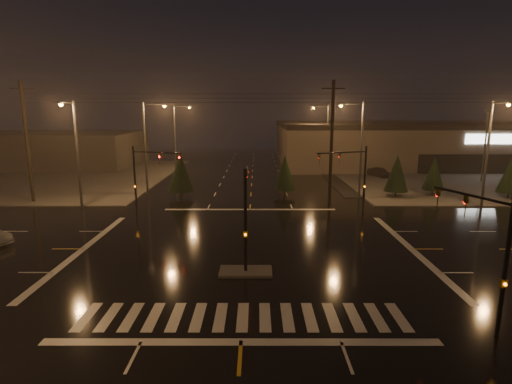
% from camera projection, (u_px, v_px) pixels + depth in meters
% --- Properties ---
extents(ground, '(140.00, 140.00, 0.00)m').
position_uv_depth(ground, '(247.00, 249.00, 26.70)').
color(ground, black).
rests_on(ground, ground).
extents(sidewalk_ne, '(36.00, 36.00, 0.12)m').
position_uv_depth(sidewalk_ne, '(465.00, 177.00, 56.05)').
color(sidewalk_ne, '#46443F').
rests_on(sidewalk_ne, ground).
extents(sidewalk_nw, '(36.00, 36.00, 0.12)m').
position_uv_depth(sidewalk_nw, '(39.00, 177.00, 56.13)').
color(sidewalk_nw, '#46443F').
rests_on(sidewalk_nw, ground).
extents(median_island, '(3.00, 1.60, 0.15)m').
position_uv_depth(median_island, '(246.00, 271.00, 22.76)').
color(median_island, '#46443F').
rests_on(median_island, ground).
extents(crosswalk, '(15.00, 2.60, 0.01)m').
position_uv_depth(crosswalk, '(243.00, 317.00, 17.87)').
color(crosswalk, beige).
rests_on(crosswalk, ground).
extents(stop_bar_near, '(16.00, 0.50, 0.01)m').
position_uv_depth(stop_bar_near, '(241.00, 342.00, 15.91)').
color(stop_bar_near, beige).
rests_on(stop_bar_near, ground).
extents(stop_bar_far, '(16.00, 0.50, 0.01)m').
position_uv_depth(stop_bar_far, '(250.00, 209.00, 37.48)').
color(stop_bar_far, beige).
rests_on(stop_bar_far, ground).
extents(parking_lot, '(50.00, 24.00, 0.08)m').
position_uv_depth(parking_lot, '(510.00, 179.00, 54.09)').
color(parking_lot, black).
rests_on(parking_lot, ground).
extents(retail_building, '(60.20, 28.30, 7.20)m').
position_uv_depth(retail_building, '(449.00, 141.00, 70.97)').
color(retail_building, brown).
rests_on(retail_building, ground).
extents(commercial_block, '(30.00, 18.00, 5.60)m').
position_uv_depth(commercial_block, '(46.00, 149.00, 67.35)').
color(commercial_block, '#3D3935').
rests_on(commercial_block, ground).
extents(signal_mast_median, '(0.25, 4.59, 6.00)m').
position_uv_depth(signal_mast_median, '(246.00, 205.00, 22.94)').
color(signal_mast_median, black).
rests_on(signal_mast_median, ground).
extents(signal_mast_ne, '(4.84, 1.86, 6.00)m').
position_uv_depth(signal_mast_ne, '(355.00, 171.00, 35.87)').
color(signal_mast_ne, black).
rests_on(signal_mast_ne, ground).
extents(signal_mast_nw, '(4.84, 1.86, 6.00)m').
position_uv_depth(signal_mast_nw, '(144.00, 171.00, 35.89)').
color(signal_mast_nw, black).
rests_on(signal_mast_nw, ground).
extents(signal_mast_se, '(1.55, 3.87, 6.00)m').
position_uv_depth(signal_mast_se, '(490.00, 243.00, 16.39)').
color(signal_mast_se, black).
rests_on(signal_mast_se, ground).
extents(streetlight_1, '(2.77, 0.32, 10.00)m').
position_uv_depth(streetlight_1, '(148.00, 142.00, 43.20)').
color(streetlight_1, '#38383A').
rests_on(streetlight_1, ground).
extents(streetlight_2, '(2.77, 0.32, 10.00)m').
position_uv_depth(streetlight_2, '(177.00, 134.00, 58.89)').
color(streetlight_2, '#38383A').
rests_on(streetlight_2, ground).
extents(streetlight_3, '(2.77, 0.32, 10.00)m').
position_uv_depth(streetlight_3, '(359.00, 143.00, 41.22)').
color(streetlight_3, '#38383A').
rests_on(streetlight_3, ground).
extents(streetlight_4, '(2.77, 0.32, 10.00)m').
position_uv_depth(streetlight_4, '(326.00, 133.00, 60.82)').
color(streetlight_4, '#38383A').
rests_on(streetlight_4, ground).
extents(streetlight_5, '(0.32, 2.77, 10.00)m').
position_uv_depth(streetlight_5, '(75.00, 147.00, 36.53)').
color(streetlight_5, '#38383A').
rests_on(streetlight_5, ground).
extents(streetlight_6, '(0.32, 2.77, 10.00)m').
position_uv_depth(streetlight_6, '(490.00, 148.00, 36.48)').
color(streetlight_6, '#38383A').
rests_on(streetlight_6, ground).
extents(utility_pole_0, '(2.20, 0.32, 12.00)m').
position_uv_depth(utility_pole_0, '(27.00, 142.00, 39.23)').
color(utility_pole_0, black).
rests_on(utility_pole_0, ground).
extents(utility_pole_1, '(2.20, 0.32, 12.00)m').
position_uv_depth(utility_pole_1, '(332.00, 142.00, 39.20)').
color(utility_pole_1, black).
rests_on(utility_pole_1, ground).
extents(conifer_0, '(2.50, 2.50, 4.60)m').
position_uv_depth(conifer_0, '(397.00, 173.00, 42.26)').
color(conifer_0, black).
rests_on(conifer_0, ground).
extents(conifer_1, '(2.28, 2.28, 4.27)m').
position_uv_depth(conifer_1, '(434.00, 173.00, 43.11)').
color(conifer_1, black).
rests_on(conifer_1, ground).
extents(conifer_2, '(2.42, 2.42, 4.48)m').
position_uv_depth(conifer_2, '(511.00, 175.00, 41.58)').
color(conifer_2, black).
rests_on(conifer_2, ground).
extents(conifer_3, '(2.68, 2.68, 4.89)m').
position_uv_depth(conifer_3, '(181.00, 172.00, 42.22)').
color(conifer_3, black).
rests_on(conifer_3, ground).
extents(conifer_4, '(2.39, 2.39, 4.43)m').
position_uv_depth(conifer_4, '(285.00, 173.00, 43.14)').
color(conifer_4, black).
rests_on(conifer_4, ground).
extents(car_parked, '(3.12, 4.50, 1.42)m').
position_uv_depth(car_parked, '(380.00, 172.00, 55.75)').
color(car_parked, black).
rests_on(car_parked, ground).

